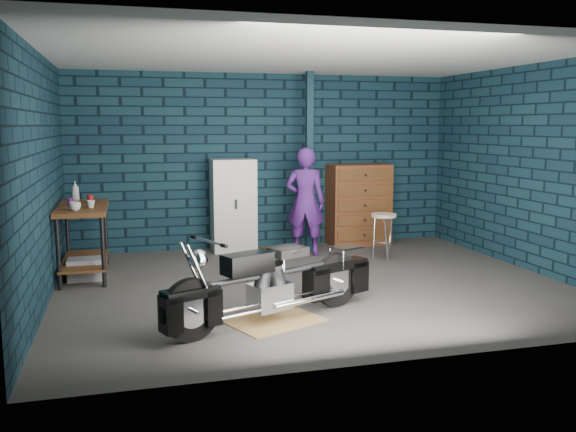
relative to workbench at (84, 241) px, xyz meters
name	(u,v)px	position (x,y,z in m)	size (l,w,h in m)	color
ground	(312,284)	(2.68, -1.15, -0.46)	(6.00, 6.00, 0.00)	#474442
room_walls	(300,126)	(2.68, -0.60, 1.45)	(6.02, 5.01, 2.71)	#102736
support_post	(309,163)	(3.23, 0.80, 0.90)	(0.10, 0.10, 2.70)	#102732
workbench	(84,241)	(0.00, 0.00, 0.00)	(0.60, 1.40, 0.91)	brown
drip_mat	(274,320)	(1.91, -2.38, -0.45)	(0.88, 0.66, 0.01)	olive
motorcycle	(274,276)	(1.91, -2.38, 0.00)	(2.05, 0.56, 0.90)	black
person	(305,202)	(3.09, 0.52, 0.34)	(0.58, 0.38, 1.59)	#4F217C
storage_bin	(86,269)	(0.02, -0.20, -0.32)	(0.43, 0.31, 0.27)	gray
locker	(233,205)	(2.11, 1.08, 0.25)	(0.65, 0.47, 1.40)	silver
tool_chest	(359,205)	(4.15, 1.08, 0.19)	(0.97, 0.54, 1.29)	brown
shop_stool	(383,237)	(4.08, -0.08, -0.12)	(0.36, 0.36, 0.66)	beige
cup_a	(75,206)	(-0.05, -0.47, 0.51)	(0.13, 0.13, 0.11)	beige
cup_b	(91,204)	(0.12, -0.25, 0.50)	(0.10, 0.10, 0.09)	beige
mug_purple	(70,202)	(-0.14, 0.01, 0.51)	(0.07, 0.07, 0.10)	#5D1862
mug_red	(90,199)	(0.09, 0.23, 0.51)	(0.08, 0.08, 0.11)	maroon
bottle	(75,191)	(-0.11, 0.54, 0.59)	(0.10, 0.10, 0.26)	gray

